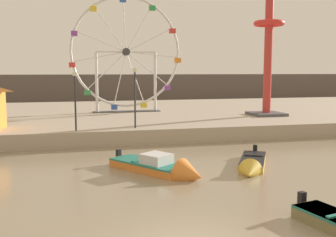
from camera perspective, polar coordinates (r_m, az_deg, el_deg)
quay_promenade at (r=38.42m, az=-9.11°, el=0.29°), size 110.00×25.97×1.04m
distant_town_skyline at (r=61.77m, az=-10.91°, el=4.30°), size 140.00×3.00×4.40m
motorboat_orange_hull at (r=18.88m, az=-0.57°, el=-7.26°), size 4.29×5.22×1.41m
motorboat_mustard_yellow at (r=20.28m, az=12.14°, el=-6.67°), size 3.39×4.80×1.13m
ferris_wheel_white_frame at (r=37.37m, az=-6.15°, el=9.34°), size 10.58×1.20×10.86m
drop_tower_red_tower at (r=35.36m, az=14.47°, el=10.19°), size 2.80×2.80×12.89m
promenade_lamp_near at (r=26.54m, az=-4.86°, el=4.34°), size 0.32×0.32×4.12m
promenade_lamp_far at (r=25.97m, az=-13.45°, el=3.80°), size 0.32×0.32×3.86m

